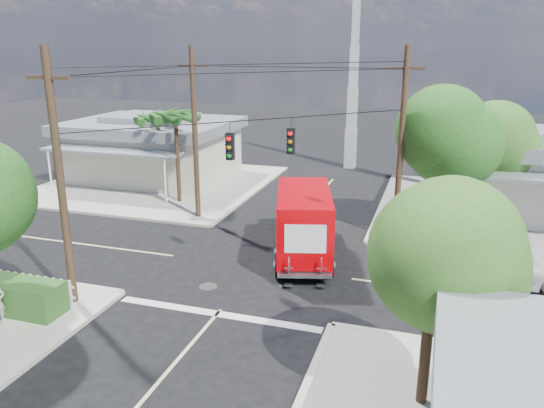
% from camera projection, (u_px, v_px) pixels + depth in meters
% --- Properties ---
extents(ground, '(120.00, 120.00, 0.00)m').
position_uv_depth(ground, '(258.00, 267.00, 22.40)').
color(ground, black).
rests_on(ground, ground).
extents(sidewalk_ne, '(14.12, 14.12, 0.14)m').
position_uv_depth(sidewalk_ne, '(509.00, 214.00, 29.14)').
color(sidewalk_ne, '#ABA59A').
rests_on(sidewalk_ne, ground).
extents(sidewalk_nw, '(14.12, 14.12, 0.14)m').
position_uv_depth(sidewalk_nw, '(158.00, 184.00, 35.47)').
color(sidewalk_nw, '#ABA59A').
rests_on(sidewalk_nw, ground).
extents(road_markings, '(32.00, 32.00, 0.01)m').
position_uv_depth(road_markings, '(246.00, 281.00, 21.06)').
color(road_markings, beige).
rests_on(road_markings, ground).
extents(building_ne, '(11.80, 10.20, 4.50)m').
position_uv_depth(building_ne, '(544.00, 172.00, 29.01)').
color(building_ne, beige).
rests_on(building_ne, sidewalk_ne).
extents(building_nw, '(10.80, 10.20, 4.30)m').
position_uv_depth(building_nw, '(153.00, 147.00, 36.62)').
color(building_nw, beige).
rests_on(building_nw, sidewalk_nw).
extents(radio_tower, '(0.80, 0.80, 17.00)m').
position_uv_depth(radio_tower, '(353.00, 93.00, 38.88)').
color(radio_tower, silver).
rests_on(radio_tower, ground).
extents(tree_ne_front, '(4.21, 4.14, 6.66)m').
position_uv_depth(tree_ne_front, '(447.00, 138.00, 25.10)').
color(tree_ne_front, '#422D1C').
rests_on(tree_ne_front, sidewalk_ne).
extents(tree_ne_back, '(3.77, 3.66, 5.82)m').
position_uv_depth(tree_ne_back, '(501.00, 145.00, 26.51)').
color(tree_ne_back, '#422D1C').
rests_on(tree_ne_back, sidewalk_ne).
extents(tree_se, '(3.67, 3.54, 5.62)m').
position_uv_depth(tree_se, '(435.00, 262.00, 12.59)').
color(tree_se, '#422D1C').
rests_on(tree_se, sidewalk_se).
extents(palm_nw_front, '(3.01, 3.08, 5.59)m').
position_uv_depth(palm_nw_front, '(175.00, 118.00, 29.97)').
color(palm_nw_front, '#422D1C').
rests_on(palm_nw_front, sidewalk_nw).
extents(palm_nw_back, '(3.01, 3.08, 5.19)m').
position_uv_depth(palm_nw_back, '(158.00, 119.00, 32.03)').
color(palm_nw_back, '#422D1C').
rests_on(palm_nw_back, sidewalk_nw).
extents(utility_poles, '(12.00, 10.68, 9.00)m').
position_uv_depth(utility_poles, '(235.00, 149.00, 22.98)').
color(utility_poles, '#473321').
rests_on(utility_poles, ground).
extents(picket_fence, '(5.94, 0.06, 1.00)m').
position_uv_depth(picket_fence, '(6.00, 282.00, 19.37)').
color(picket_fence, silver).
rests_on(picket_fence, sidewalk_sw).
extents(vending_boxes, '(1.90, 0.50, 1.10)m').
position_uv_depth(vending_boxes, '(424.00, 222.00, 25.97)').
color(vending_boxes, red).
rests_on(vending_boxes, sidewalk_ne).
extents(delivery_truck, '(3.94, 7.43, 3.09)m').
position_uv_depth(delivery_truck, '(303.00, 221.00, 23.27)').
color(delivery_truck, black).
rests_on(delivery_truck, ground).
extents(parked_car, '(5.80, 3.16, 1.54)m').
position_uv_depth(parked_car, '(503.00, 263.00, 20.81)').
color(parked_car, silver).
rests_on(parked_car, ground).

